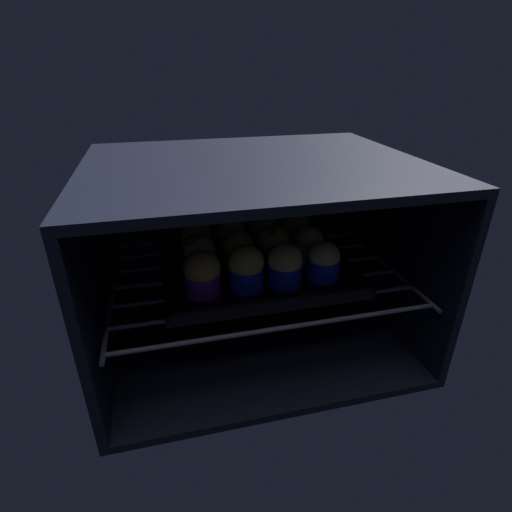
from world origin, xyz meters
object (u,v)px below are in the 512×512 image
muffin_row0_col0 (202,273)px  muffin_row1_col0 (200,256)px  muffin_row1_col3 (309,245)px  muffin_row0_col1 (246,268)px  muffin_row2_col0 (196,239)px  muffin_row2_col3 (296,231)px  muffin_row0_col3 (324,261)px  muffin_row0_col2 (285,265)px  baking_tray (256,269)px  muffin_row2_col1 (232,237)px  muffin_row1_col2 (273,246)px  muffin_row2_col2 (263,233)px  muffin_row1_col1 (238,252)px

muffin_row0_col0 → muffin_row1_col0: muffin_row1_col0 is taller
muffin_row0_col0 → muffin_row1_col3: (21.67, 6.81, -0.31)cm
muffin_row0_col1 → muffin_row1_col3: 15.62cm
muffin_row2_col0 → muffin_row2_col3: (20.94, -0.26, -0.25)cm
muffin_row1_col3 → muffin_row2_col3: bearing=91.5°
muffin_row0_col3 → muffin_row2_col0: bearing=146.4°
muffin_row0_col2 → muffin_row0_col3: (7.49, 0.36, -0.37)cm
baking_tray → muffin_row2_col1: size_ratio=4.79×
muffin_row1_col0 → muffin_row1_col2: bearing=2.3°
muffin_row2_col3 → muffin_row0_col1: bearing=-134.8°
muffin_row0_col1 → muffin_row1_col2: muffin_row1_col2 is taller
muffin_row0_col2 → muffin_row2_col3: bearing=64.2°
baking_tray → muffin_row2_col2: (3.31, 7.00, 4.52)cm
baking_tray → muffin_row1_col3: 11.33cm
muffin_row0_col0 → muffin_row0_col2: bearing=-1.7°
muffin_row1_col0 → muffin_row2_col3: size_ratio=1.06×
muffin_row1_col0 → muffin_row2_col3: bearing=18.8°
muffin_row0_col0 → muffin_row0_col1: (7.63, -0.03, 0.01)cm
muffin_row0_col0 → muffin_row0_col3: bearing=-0.2°
baking_tray → muffin_row1_col1: 5.59cm
muffin_row2_col0 → muffin_row2_col1: muffin_row2_col0 is taller
muffin_row0_col3 → muffin_row1_col2: muffin_row1_col2 is taller
muffin_row1_col3 → muffin_row0_col2: bearing=-134.5°
muffin_row0_col2 → muffin_row2_col3: 15.96cm
baking_tray → muffin_row2_col3: muffin_row2_col3 is taller
muffin_row0_col3 → muffin_row2_col2: 16.05cm
muffin_row2_col0 → muffin_row1_col3: bearing=-19.3°
muffin_row0_col0 → muffin_row1_col2: bearing=26.8°
muffin_row1_col0 → muffin_row2_col0: size_ratio=1.01×
muffin_row1_col1 → muffin_row2_col1: bearing=87.8°
muffin_row0_col0 → muffin_row1_col2: 16.28cm
muffin_row0_col0 → muffin_row2_col0: size_ratio=0.97×
muffin_row0_col3 → muffin_row2_col3: (-0.55, 14.01, 0.27)cm
muffin_row2_col0 → muffin_row2_col1: 7.35cm
muffin_row1_col0 → muffin_row2_col1: (7.46, 7.77, -0.20)cm
muffin_row1_col1 → muffin_row2_col3: size_ratio=1.01×
muffin_row0_col3 → muffin_row1_col2: (-7.49, 7.41, 0.49)cm
muffin_row2_col0 → muffin_row2_col1: (7.33, 0.34, -0.44)cm
muffin_row0_col2 → muffin_row1_col2: 7.77cm
muffin_row0_col3 → muffin_row1_col3: 6.90cm
muffin_row1_col1 → muffin_row1_col2: bearing=4.3°
muffin_row2_col0 → muffin_row2_col2: size_ratio=1.00×
muffin_row1_col3 → muffin_row2_col1: same height
muffin_row0_col0 → muffin_row0_col2: same height
muffin_row1_col1 → muffin_row2_col0: (-7.03, 7.39, 0.16)cm
muffin_row1_col3 → muffin_row2_col0: size_ratio=0.91×
muffin_row1_col2 → muffin_row2_col3: 9.58cm
muffin_row0_col2 → muffin_row2_col2: size_ratio=0.98×
muffin_row1_col0 → muffin_row1_col1: 7.17cm
muffin_row0_col0 → muffin_row0_col1: bearing=-0.2°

